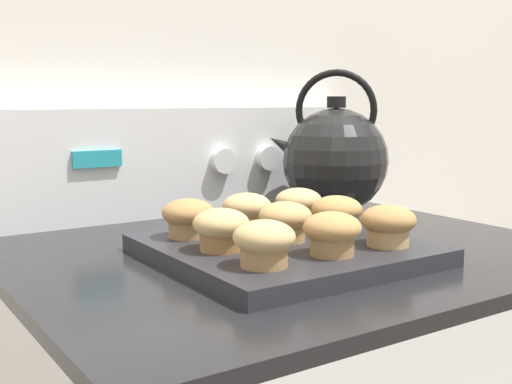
# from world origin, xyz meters

# --- Properties ---
(wall_back) EXTENTS (8.00, 0.05, 2.40)m
(wall_back) POSITION_xyz_m (0.00, 0.70, 1.20)
(wall_back) COLOR white
(wall_back) RESTS_ON ground_plane
(control_panel) EXTENTS (0.73, 0.07, 0.19)m
(control_panel) POSITION_xyz_m (0.00, 0.64, 0.98)
(control_panel) COLOR white
(control_panel) RESTS_ON stove_range
(muffin_pan) EXTENTS (0.32, 0.32, 0.02)m
(muffin_pan) POSITION_xyz_m (-0.04, 0.28, 0.90)
(muffin_pan) COLOR #28282D
(muffin_pan) RESTS_ON stove_range
(muffin_r0_c0) EXTENTS (0.07, 0.07, 0.05)m
(muffin_r0_c0) POSITION_xyz_m (-0.13, 0.19, 0.94)
(muffin_r0_c0) COLOR #A37A4C
(muffin_r0_c0) RESTS_ON muffin_pan
(muffin_r0_c1) EXTENTS (0.07, 0.07, 0.05)m
(muffin_r0_c1) POSITION_xyz_m (-0.04, 0.19, 0.94)
(muffin_r0_c1) COLOR #A37A4C
(muffin_r0_c1) RESTS_ON muffin_pan
(muffin_r0_c2) EXTENTS (0.07, 0.07, 0.05)m
(muffin_r0_c2) POSITION_xyz_m (0.05, 0.19, 0.94)
(muffin_r0_c2) COLOR tan
(muffin_r0_c2) RESTS_ON muffin_pan
(muffin_r1_c0) EXTENTS (0.07, 0.07, 0.05)m
(muffin_r1_c0) POSITION_xyz_m (-0.13, 0.28, 0.94)
(muffin_r1_c0) COLOR olive
(muffin_r1_c0) RESTS_ON muffin_pan
(muffin_r1_c1) EXTENTS (0.07, 0.07, 0.05)m
(muffin_r1_c1) POSITION_xyz_m (-0.04, 0.28, 0.94)
(muffin_r1_c1) COLOR tan
(muffin_r1_c1) RESTS_ON muffin_pan
(muffin_r1_c2) EXTENTS (0.07, 0.07, 0.05)m
(muffin_r1_c2) POSITION_xyz_m (0.05, 0.28, 0.94)
(muffin_r1_c2) COLOR tan
(muffin_r1_c2) RESTS_ON muffin_pan
(muffin_r2_c0) EXTENTS (0.07, 0.07, 0.05)m
(muffin_r2_c0) POSITION_xyz_m (-0.13, 0.37, 0.94)
(muffin_r2_c0) COLOR #A37A4C
(muffin_r2_c0) RESTS_ON muffin_pan
(muffin_r2_c1) EXTENTS (0.07, 0.07, 0.05)m
(muffin_r2_c1) POSITION_xyz_m (-0.04, 0.37, 0.94)
(muffin_r2_c1) COLOR tan
(muffin_r2_c1) RESTS_ON muffin_pan
(muffin_r2_c2) EXTENTS (0.07, 0.07, 0.05)m
(muffin_r2_c2) POSITION_xyz_m (0.06, 0.37, 0.94)
(muffin_r2_c2) COLOR #A37A4C
(muffin_r2_c2) RESTS_ON muffin_pan
(tea_kettle) EXTENTS (0.20, 0.19, 0.26)m
(tea_kettle) POSITION_xyz_m (0.23, 0.50, 0.99)
(tea_kettle) COLOR black
(tea_kettle) RESTS_ON stove_range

